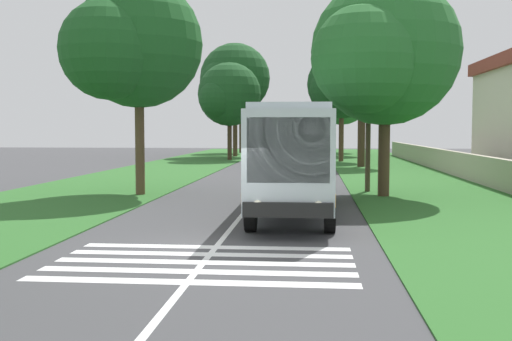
{
  "coord_description": "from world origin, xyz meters",
  "views": [
    {
      "loc": [
        -15.31,
        -2.42,
        3.01
      ],
      "look_at": [
        5.44,
        -0.54,
        1.6
      ],
      "focal_mm": 43.28,
      "sensor_mm": 36.0,
      "label": 1
    }
  ],
  "objects": [
    {
      "name": "roadside_tree_right_1",
      "position": [
        12.33,
        -5.4,
        6.19
      ],
      "size": [
        8.11,
        6.49,
        9.6
      ],
      "color": "#4C3826",
      "rests_on": "grass_verge_right"
    },
    {
      "name": "roadside_tree_right_2",
      "position": [
        53.53,
        -5.47,
        6.56
      ],
      "size": [
        8.2,
        6.67,
        10.06
      ],
      "color": "brown",
      "rests_on": "grass_verge_right"
    },
    {
      "name": "roadside_tree_left_4",
      "position": [
        60.64,
        6.52,
        8.02
      ],
      "size": [
        6.71,
        5.44,
        10.88
      ],
      "color": "#3D2D1E",
      "rests_on": "grass_verge_left"
    },
    {
      "name": "roadside_tree_left_1",
      "position": [
        50.96,
        6.03,
        8.22
      ],
      "size": [
        8.89,
        7.52,
        12.14
      ],
      "color": "#4C3826",
      "rests_on": "grass_verge_left"
    },
    {
      "name": "roadside_tree_right_4",
      "position": [
        62.97,
        -5.94,
        7.14
      ],
      "size": [
        7.69,
        6.06,
        10.3
      ],
      "color": "brown",
      "rests_on": "grass_verge_right"
    },
    {
      "name": "ground",
      "position": [
        0.0,
        0.0,
        0.0
      ],
      "size": [
        160.0,
        160.0,
        0.0
      ],
      "primitive_type": "plane",
      "color": "#424244"
    },
    {
      "name": "grass_verge_right",
      "position": [
        15.0,
        -8.2,
        0.02
      ],
      "size": [
        120.0,
        8.0,
        0.04
      ],
      "primitive_type": "cube",
      "color": "#2D6628",
      "rests_on": "ground"
    },
    {
      "name": "roadside_tree_left_3",
      "position": [
        12.02,
        5.53,
        6.61
      ],
      "size": [
        7.44,
        5.89,
        9.65
      ],
      "color": "brown",
      "rests_on": "grass_verge_left"
    },
    {
      "name": "centre_line",
      "position": [
        15.0,
        0.0,
        0.0
      ],
      "size": [
        110.0,
        0.16,
        0.01
      ],
      "primitive_type": "cube",
      "color": "silver",
      "rests_on": "ground"
    },
    {
      "name": "trailing_car_0",
      "position": [
        25.26,
        -1.53,
        0.67
      ],
      "size": [
        4.3,
        1.78,
        1.43
      ],
      "color": "#B21E1E",
      "rests_on": "ground"
    },
    {
      "name": "utility_pole",
      "position": [
        14.22,
        -5.07,
        4.37
      ],
      "size": [
        0.24,
        1.4,
        8.37
      ],
      "color": "#473828",
      "rests_on": "grass_verge_right"
    },
    {
      "name": "trailing_car_1",
      "position": [
        34.17,
        -1.52,
        0.67
      ],
      "size": [
        4.3,
        1.78,
        1.43
      ],
      "color": "#B7A893",
      "rests_on": "ground"
    },
    {
      "name": "zebra_crossing",
      "position": [
        -1.74,
        0.0,
        0.0
      ],
      "size": [
        4.05,
        6.8,
        0.01
      ],
      "color": "silver",
      "rests_on": "ground"
    },
    {
      "name": "coach_bus",
      "position": [
        6.46,
        -1.8,
        2.15
      ],
      "size": [
        11.16,
        2.62,
        3.73
      ],
      "color": "silver",
      "rests_on": "ground"
    },
    {
      "name": "grass_verge_left",
      "position": [
        15.0,
        8.2,
        0.02
      ],
      "size": [
        120.0,
        8.0,
        0.04
      ],
      "primitive_type": "cube",
      "color": "#2D6628",
      "rests_on": "ground"
    },
    {
      "name": "roadside_tree_left_0",
      "position": [
        43.41,
        5.55,
        6.13
      ],
      "size": [
        7.14,
        6.05,
        9.27
      ],
      "color": "#3D2D1E",
      "rests_on": "grass_verge_left"
    },
    {
      "name": "roadside_wall",
      "position": [
        20.0,
        -11.6,
        0.8
      ],
      "size": [
        70.0,
        0.4,
        1.52
      ],
      "primitive_type": "cube",
      "color": "#B2A893",
      "rests_on": "grass_verge_right"
    },
    {
      "name": "roadside_tree_right_0",
      "position": [
        33.47,
        -6.11,
        6.97
      ],
      "size": [
        6.47,
        5.6,
        9.89
      ],
      "color": "#3D2D1E",
      "rests_on": "grass_verge_right"
    },
    {
      "name": "roadside_tree_right_3",
      "position": [
        41.3,
        -4.92,
        6.9
      ],
      "size": [
        7.07,
        6.25,
        10.13
      ],
      "color": "#4C3826",
      "rests_on": "grass_verge_right"
    }
  ]
}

